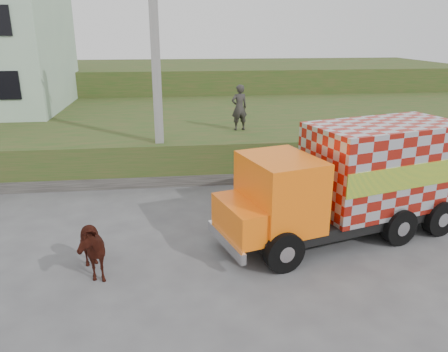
{
  "coord_description": "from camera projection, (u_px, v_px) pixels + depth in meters",
  "views": [
    {
      "loc": [
        -0.56,
        -10.78,
        5.3
      ],
      "look_at": [
        0.9,
        1.13,
        1.3
      ],
      "focal_mm": 35.0,
      "sensor_mm": 36.0,
      "label": 1
    }
  ],
  "objects": [
    {
      "name": "ground",
      "position": [
        196.0,
        235.0,
        11.89
      ],
      "size": [
        120.0,
        120.0,
        0.0
      ],
      "primitive_type": "plane",
      "color": "#474749",
      "rests_on": "ground"
    },
    {
      "name": "embankment",
      "position": [
        183.0,
        130.0,
        21.07
      ],
      "size": [
        40.0,
        12.0,
        1.5
      ],
      "primitive_type": "cube",
      "color": "#254C19",
      "rests_on": "ground"
    },
    {
      "name": "embankment_far",
      "position": [
        178.0,
        85.0,
        32.13
      ],
      "size": [
        40.0,
        12.0,
        3.0
      ],
      "primitive_type": "cube",
      "color": "#254C19",
      "rests_on": "ground"
    },
    {
      "name": "retaining_strip",
      "position": [
        133.0,
        181.0,
        15.55
      ],
      "size": [
        16.0,
        0.5,
        0.4
      ],
      "primitive_type": "cube",
      "color": "#595651",
      "rests_on": "ground"
    },
    {
      "name": "utility_pole",
      "position": [
        156.0,
        69.0,
        14.82
      ],
      "size": [
        1.2,
        0.3,
        8.0
      ],
      "color": "gray",
      "rests_on": "ground"
    },
    {
      "name": "cargo_truck",
      "position": [
        355.0,
        180.0,
        11.56
      ],
      "size": [
        7.04,
        3.89,
        3.0
      ],
      "rotation": [
        0.0,
        0.0,
        0.28
      ],
      "color": "black",
      "rests_on": "ground"
    },
    {
      "name": "cow",
      "position": [
        87.0,
        247.0,
        9.81
      ],
      "size": [
        1.32,
        1.76,
        1.35
      ],
      "primitive_type": "imported",
      "rotation": [
        0.0,
        0.0,
        0.42
      ],
      "color": "black",
      "rests_on": "ground"
    },
    {
      "name": "pedestrian",
      "position": [
        239.0,
        108.0,
        17.3
      ],
      "size": [
        0.74,
        0.58,
        1.81
      ],
      "primitive_type": "imported",
      "rotation": [
        0.0,
        0.0,
        3.38
      ],
      "color": "#292625",
      "rests_on": "embankment"
    }
  ]
}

